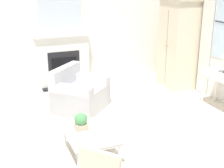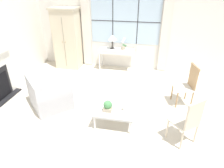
% 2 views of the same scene
% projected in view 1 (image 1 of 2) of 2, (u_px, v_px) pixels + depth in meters
% --- Properties ---
extents(ground_plane, '(14.00, 14.00, 0.00)m').
position_uv_depth(ground_plane, '(96.00, 145.00, 4.80)').
color(ground_plane, beige).
extents(wall_left, '(0.06, 7.20, 2.80)m').
position_uv_depth(wall_left, '(77.00, 25.00, 7.23)').
color(wall_left, silver).
rests_on(wall_left, ground_plane).
extents(fireplace, '(0.34, 1.28, 2.09)m').
position_uv_depth(fireplace, '(63.00, 57.00, 7.20)').
color(fireplace, black).
rests_on(fireplace, ground_plane).
extents(armoire, '(0.90, 0.64, 2.04)m').
position_uv_depth(armoire, '(178.00, 43.00, 7.11)').
color(armoire, beige).
rests_on(armoire, ground_plane).
extents(armchair_upholstered, '(1.27, 1.27, 0.82)m').
position_uv_depth(armchair_upholstered, '(80.00, 95.00, 6.05)').
color(armchair_upholstered, '#B2B2B7').
rests_on(armchair_upholstered, ground_plane).
extents(coffee_table, '(0.87, 0.67, 0.38)m').
position_uv_depth(coffee_table, '(90.00, 135.00, 4.39)').
color(coffee_table, silver).
rests_on(coffee_table, ground_plane).
extents(potted_plant_small, '(0.19, 0.19, 0.24)m').
position_uv_depth(potted_plant_small, '(81.00, 121.00, 4.43)').
color(potted_plant_small, tan).
rests_on(potted_plant_small, coffee_table).
extents(pillar_candle, '(0.11, 0.11, 0.12)m').
position_uv_depth(pillar_candle, '(94.00, 135.00, 4.18)').
color(pillar_candle, silver).
rests_on(pillar_candle, coffee_table).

